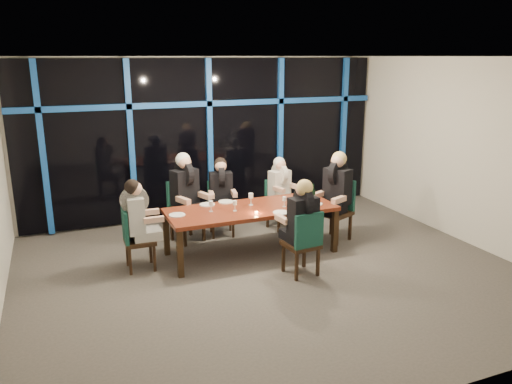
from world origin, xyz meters
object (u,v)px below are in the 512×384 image
diner_end_right (336,184)px  chair_far_left (184,207)px  diner_end_left (138,211)px  water_pitcher (298,198)px  chair_far_mid (221,205)px  diner_far_left (186,185)px  chair_far_right (278,201)px  chair_end_left (134,236)px  chair_near_mid (304,240)px  diner_far_mid (221,185)px  diner_near_mid (302,213)px  diner_far_right (281,183)px  wine_bottle (313,196)px  chair_end_right (338,206)px  dining_table (251,212)px

diner_end_right → chair_far_left: bearing=-137.1°
diner_end_left → water_pitcher: diner_end_left is taller
chair_far_mid → water_pitcher: (0.89, -1.15, 0.33)m
diner_far_left → water_pitcher: bearing=-53.9°
chair_far_mid → chair_far_right: (1.05, -0.07, -0.02)m
chair_end_left → chair_near_mid: bearing=-116.1°
chair_end_left → diner_far_mid: diner_far_mid is taller
chair_far_right → diner_far_mid: (-1.07, -0.01, 0.39)m
chair_end_left → chair_near_mid: size_ratio=0.97×
chair_end_left → diner_far_left: (1.01, 0.86, 0.46)m
diner_far_left → diner_end_left: bearing=-157.7°
diner_near_mid → diner_far_right: bearing=-112.0°
diner_end_right → water_pitcher: bearing=-105.8°
diner_far_mid → diner_end_left: (-1.55, -0.92, -0.00)m
chair_far_right → diner_far_right: (0.02, -0.07, 0.35)m
diner_far_right → wine_bottle: 1.10m
chair_far_left → diner_far_mid: diner_far_mid is taller
chair_far_right → diner_end_right: 1.24m
wine_bottle → chair_far_mid: bearing=132.0°
water_pitcher → chair_far_right: bearing=56.7°
diner_far_right → diner_near_mid: diner_near_mid is taller
chair_far_left → diner_far_right: bearing=-23.3°
chair_end_left → diner_near_mid: 2.43m
diner_far_mid → water_pitcher: (0.91, -1.07, -0.04)m
diner_far_right → diner_end_right: (0.59, -0.89, 0.13)m
chair_far_left → diner_end_left: diner_end_left is taller
diner_far_mid → diner_end_right: 1.93m
chair_far_right → wine_bottle: size_ratio=2.70×
chair_far_mid → chair_end_right: size_ratio=0.90×
diner_end_right → chair_end_left: bearing=-115.0°
chair_far_left → chair_end_left: size_ratio=1.11×
diner_far_left → chair_near_mid: bearing=-80.2°
chair_end_right → diner_near_mid: (-1.23, -1.04, 0.34)m
chair_far_mid → diner_end_left: diner_end_left is taller
diner_far_mid → diner_near_mid: bearing=-64.3°
water_pitcher → diner_far_right: bearing=55.2°
chair_far_right → chair_near_mid: (-0.54, -2.05, 0.04)m
diner_far_left → diner_near_mid: (1.15, -1.90, -0.06)m
chair_far_right → chair_end_left: chair_end_left is taller
chair_far_mid → diner_far_mid: diner_far_mid is taller
dining_table → chair_far_left: (-0.81, 1.00, -0.11)m
diner_end_right → wine_bottle: (-0.54, -0.20, -0.10)m
chair_far_left → diner_far_right: 1.76m
chair_end_left → diner_near_mid: (2.15, -1.04, 0.40)m
chair_far_left → chair_far_mid: chair_far_left is taller
chair_end_left → diner_near_mid: size_ratio=0.99×
diner_far_mid → water_pitcher: diner_far_mid is taller
diner_far_left → wine_bottle: diner_far_left is taller
chair_end_right → water_pitcher: chair_end_right is taller
diner_far_mid → chair_near_mid: bearing=-64.6°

